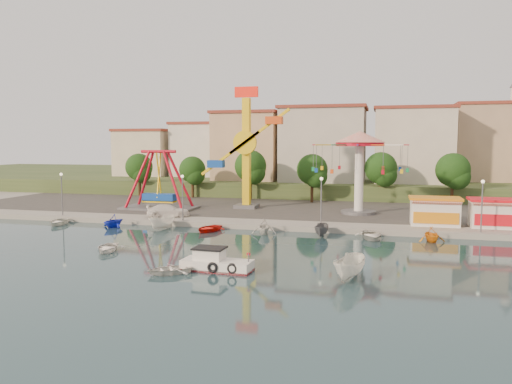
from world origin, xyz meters
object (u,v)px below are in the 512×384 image
(rowboat_a, at_px, (107,248))
(skiff, at_px, (350,268))
(van, at_px, (168,211))
(kamikaze_tower, at_px, (249,151))
(wave_swinger, at_px, (359,154))
(pirate_ship_ride, at_px, (159,181))
(cabin_motorboat, at_px, (215,264))

(rowboat_a, relative_size, skiff, 0.77)
(van, bearing_deg, kamikaze_tower, -60.98)
(wave_swinger, bearing_deg, van, -159.31)
(wave_swinger, bearing_deg, kamikaze_tower, 173.58)
(wave_swinger, relative_size, rowboat_a, 3.41)
(pirate_ship_ride, xyz_separation_m, kamikaze_tower, (11.68, 3.61, 4.00))
(kamikaze_tower, relative_size, cabin_motorboat, 3.08)
(cabin_motorboat, distance_m, skiff, 9.93)
(pirate_ship_ride, height_order, wave_swinger, wave_swinger)
(kamikaze_tower, height_order, skiff, kamikaze_tower)
(rowboat_a, height_order, skiff, skiff)
(wave_swinger, distance_m, cabin_motorboat, 31.51)
(kamikaze_tower, height_order, wave_swinger, kamikaze_tower)
(cabin_motorboat, bearing_deg, skiff, 1.19)
(skiff, relative_size, van, 0.86)
(rowboat_a, height_order, van, van)
(rowboat_a, bearing_deg, wave_swinger, 35.65)
(kamikaze_tower, xyz_separation_m, cabin_motorboat, (5.77, -30.85, -7.89))
(cabin_motorboat, bearing_deg, rowboat_a, 163.95)
(skiff, bearing_deg, van, 150.94)
(wave_swinger, height_order, cabin_motorboat, wave_swinger)
(kamikaze_tower, bearing_deg, wave_swinger, -6.42)
(pirate_ship_ride, xyz_separation_m, rowboat_a, (6.11, -23.43, -4.04))
(kamikaze_tower, distance_m, wave_swinger, 14.89)
(cabin_motorboat, height_order, skiff, skiff)
(pirate_ship_ride, relative_size, wave_swinger, 0.86)
(rowboat_a, bearing_deg, cabin_motorboat, -34.24)
(pirate_ship_ride, distance_m, rowboat_a, 24.54)
(van, bearing_deg, cabin_motorboat, -171.95)
(kamikaze_tower, height_order, van, kamikaze_tower)
(pirate_ship_ride, relative_size, cabin_motorboat, 1.86)
(pirate_ship_ride, height_order, skiff, pirate_ship_ride)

